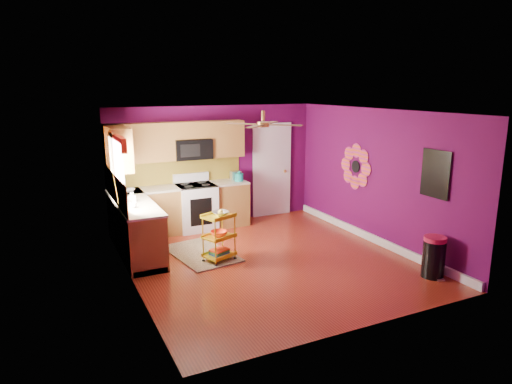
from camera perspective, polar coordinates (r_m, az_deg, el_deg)
ground at (r=7.86m, az=1.50°, el=-8.47°), size 5.00×5.00×0.00m
room_envelope at (r=7.43m, az=1.76°, el=3.36°), size 4.54×5.04×2.52m
lower_cabinets at (r=8.90m, az=-11.66°, el=-3.19°), size 2.81×2.31×0.94m
electric_range at (r=9.43m, az=-7.51°, el=-1.81°), size 0.76×0.66×1.13m
upper_cabinetry at (r=8.99m, az=-11.97°, el=5.85°), size 2.80×2.30×1.26m
left_window at (r=7.72m, az=-16.99°, el=3.94°), size 0.08×1.35×1.08m
panel_door at (r=10.29m, az=1.98°, el=2.66°), size 0.95×0.11×2.15m
right_wall_art at (r=8.43m, az=16.26°, el=2.70°), size 0.04×2.74×1.04m
ceiling_fan at (r=7.51m, az=0.90°, el=8.53°), size 1.01×1.01×0.26m
shag_rug at (r=8.17m, az=-6.89°, el=-7.63°), size 1.13×1.60×0.02m
rolling_cart at (r=7.68m, az=-4.61°, el=-5.39°), size 0.59×0.52×0.90m
trash_can at (r=7.59m, az=21.33°, el=-7.58°), size 0.42×0.42×0.65m
teal_kettle at (r=9.59m, az=-2.14°, el=1.88°), size 0.18×0.18×0.21m
toaster at (r=9.76m, az=-2.56°, el=2.10°), size 0.22×0.15×0.18m
soap_bottle_a at (r=8.12m, az=-15.09°, el=-0.62°), size 0.08×0.08×0.17m
soap_bottle_b at (r=8.17m, az=-15.32°, el=-0.58°), size 0.13×0.13×0.16m
counter_dish at (r=8.93m, az=-15.59°, el=0.19°), size 0.23×0.23×0.06m
counter_cup at (r=7.74m, az=-15.08°, el=-1.59°), size 0.12×0.12×0.09m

